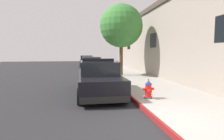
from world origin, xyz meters
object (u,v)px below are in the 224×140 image
at_px(street_tree, 121,26).
at_px(parked_car_dark_far, 86,61).
at_px(police_cruiser, 98,78).
at_px(fire_hydrant, 148,89).
at_px(parked_car_silver_ahead, 91,66).

bearing_deg(street_tree, parked_car_dark_far, 100.34).
xyz_separation_m(police_cruiser, fire_hydrant, (1.80, -1.83, -0.23)).
bearing_deg(parked_car_silver_ahead, street_tree, -56.78).
relative_size(police_cruiser, parked_car_dark_far, 1.00).
bearing_deg(police_cruiser, parked_car_dark_far, 89.87).
bearing_deg(street_tree, police_cruiser, -112.05).
bearing_deg(police_cruiser, street_tree, 67.95).
bearing_deg(fire_hydrant, parked_car_dark_far, 94.89).
xyz_separation_m(parked_car_silver_ahead, parked_car_dark_far, (-0.14, 9.45, 0.00)).
height_order(parked_car_silver_ahead, parked_car_dark_far, same).
xyz_separation_m(police_cruiser, parked_car_dark_far, (0.04, 18.66, -0.00)).
distance_m(police_cruiser, street_tree, 7.14).
height_order(parked_car_dark_far, street_tree, street_tree).
xyz_separation_m(parked_car_dark_far, street_tree, (2.33, -12.79, 3.30)).
relative_size(parked_car_silver_ahead, street_tree, 0.87).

